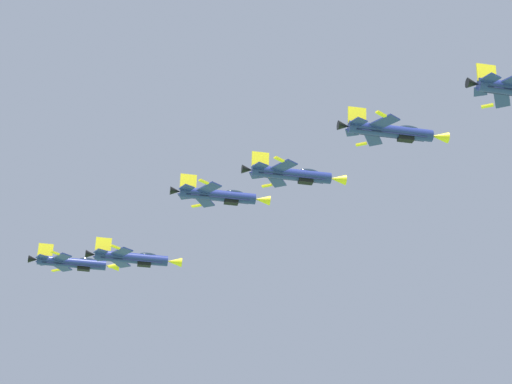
{
  "coord_description": "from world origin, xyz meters",
  "views": [
    {
      "loc": [
        -1.78,
        -6.28,
        1.7
      ],
      "look_at": [
        -25.65,
        107.52,
        81.84
      ],
      "focal_mm": 64.96,
      "sensor_mm": 36.0,
      "label": 1
    }
  ],
  "objects_px": {
    "fighter_jet_left_wing": "(393,131)",
    "fighter_jet_right_wing": "(293,174)",
    "fighter_jet_right_outer": "(133,258)",
    "fighter_jet_left_outer": "(220,196)",
    "fighter_jet_trail_slot": "(73,263)"
  },
  "relations": [
    {
      "from": "fighter_jet_left_outer",
      "to": "fighter_jet_trail_slot",
      "type": "relative_size",
      "value": 1.0
    },
    {
      "from": "fighter_jet_left_wing",
      "to": "fighter_jet_left_outer",
      "type": "height_order",
      "value": "fighter_jet_left_outer"
    },
    {
      "from": "fighter_jet_left_wing",
      "to": "fighter_jet_right_outer",
      "type": "height_order",
      "value": "fighter_jet_left_wing"
    },
    {
      "from": "fighter_jet_left_wing",
      "to": "fighter_jet_right_wing",
      "type": "relative_size",
      "value": 1.0
    },
    {
      "from": "fighter_jet_right_wing",
      "to": "fighter_jet_left_outer",
      "type": "bearing_deg",
      "value": -135.92
    },
    {
      "from": "fighter_jet_right_wing",
      "to": "fighter_jet_left_outer",
      "type": "distance_m",
      "value": 14.05
    },
    {
      "from": "fighter_jet_right_outer",
      "to": "fighter_jet_trail_slot",
      "type": "bearing_deg",
      "value": -139.3
    },
    {
      "from": "fighter_jet_left_wing",
      "to": "fighter_jet_right_outer",
      "type": "distance_m",
      "value": 50.29
    },
    {
      "from": "fighter_jet_left_outer",
      "to": "fighter_jet_trail_slot",
      "type": "xyz_separation_m",
      "value": [
        -30.49,
        15.63,
        0.28
      ]
    },
    {
      "from": "fighter_jet_right_wing",
      "to": "fighter_jet_trail_slot",
      "type": "relative_size",
      "value": 1.0
    },
    {
      "from": "fighter_jet_trail_slot",
      "to": "fighter_jet_left_outer",
      "type": "bearing_deg",
      "value": 40.71
    },
    {
      "from": "fighter_jet_right_wing",
      "to": "fighter_jet_left_outer",
      "type": "relative_size",
      "value": 1.0
    },
    {
      "from": "fighter_jet_left_outer",
      "to": "fighter_jet_trail_slot",
      "type": "bearing_deg",
      "value": -139.29
    },
    {
      "from": "fighter_jet_left_wing",
      "to": "fighter_jet_trail_slot",
      "type": "xyz_separation_m",
      "value": [
        -58.69,
        29.62,
        2.8
      ]
    },
    {
      "from": "fighter_jet_right_outer",
      "to": "fighter_jet_trail_slot",
      "type": "relative_size",
      "value": 1.0
    }
  ]
}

